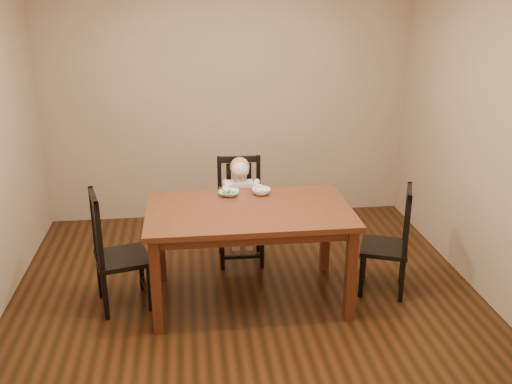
{
  "coord_description": "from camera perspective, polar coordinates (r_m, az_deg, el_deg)",
  "views": [
    {
      "loc": [
        -0.45,
        -4.18,
        2.5
      ],
      "look_at": [
        0.1,
        0.25,
        0.89
      ],
      "focal_mm": 40.0,
      "sensor_mm": 36.0,
      "label": 1
    }
  ],
  "objects": [
    {
      "name": "chair_left",
      "position": [
        4.76,
        -13.9,
        -5.92
      ],
      "size": [
        0.5,
        0.52,
        1.0
      ],
      "rotation": [
        0.0,
        0.0,
        -1.32
      ],
      "color": "black",
      "rests_on": "room"
    },
    {
      "name": "bowl_veg",
      "position": [
        4.88,
        0.54,
        0.06
      ],
      "size": [
        0.2,
        0.2,
        0.05
      ],
      "primitive_type": "imported",
      "rotation": [
        0.0,
        0.0,
        -0.27
      ],
      "color": "silver",
      "rests_on": "dining_table"
    },
    {
      "name": "room",
      "position": [
        4.36,
        -0.9,
        4.54
      ],
      "size": [
        4.01,
        4.01,
        2.71
      ],
      "color": "#3E1F0D",
      "rests_on": "ground"
    },
    {
      "name": "chair_right",
      "position": [
        5.0,
        13.29,
        -4.93
      ],
      "size": [
        0.51,
        0.52,
        0.94
      ],
      "rotation": [
        0.0,
        0.0,
        1.2
      ],
      "color": "black",
      "rests_on": "room"
    },
    {
      "name": "fork",
      "position": [
        4.83,
        -3.18,
        0.04
      ],
      "size": [
        0.1,
        0.11,
        0.05
      ],
      "rotation": [
        0.0,
        0.0,
        0.73
      ],
      "color": "silver",
      "rests_on": "bowl_peas"
    },
    {
      "name": "chair_child",
      "position": [
        5.43,
        -1.6,
        -2.04
      ],
      "size": [
        0.44,
        0.42,
        1.0
      ],
      "rotation": [
        0.0,
        0.0,
        3.11
      ],
      "color": "black",
      "rests_on": "room"
    },
    {
      "name": "bowl_peas",
      "position": [
        4.86,
        -2.72,
        -0.12
      ],
      "size": [
        0.21,
        0.21,
        0.04
      ],
      "primitive_type": "imported",
      "rotation": [
        0.0,
        0.0,
        -0.26
      ],
      "color": "silver",
      "rests_on": "dining_table"
    },
    {
      "name": "dining_table",
      "position": [
        4.62,
        -0.69,
        -2.75
      ],
      "size": [
        1.65,
        0.99,
        0.82
      ],
      "rotation": [
        0.0,
        0.0,
        -0.0
      ],
      "color": "#472210",
      "rests_on": "room"
    },
    {
      "name": "toddler",
      "position": [
        5.33,
        -1.58,
        -0.84
      ],
      "size": [
        0.33,
        0.41,
        0.55
      ],
      "primitive_type": null,
      "rotation": [
        0.0,
        0.0,
        3.11
      ],
      "color": "silver",
      "rests_on": "chair_child"
    }
  ]
}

